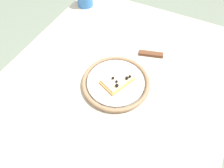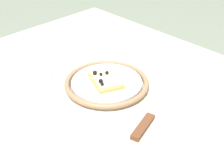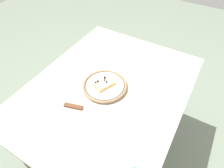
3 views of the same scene
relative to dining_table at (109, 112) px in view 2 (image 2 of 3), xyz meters
The scene contains 5 objects.
dining_table is the anchor object (origin of this frame).
plate 0.11m from the dining_table, 64.07° to the right, with size 0.23×0.23×0.02m.
pizza_slice_near 0.12m from the dining_table, 68.64° to the right, with size 0.12×0.10×0.03m.
knife 0.21m from the dining_table, 12.88° to the right, with size 0.09×0.24×0.01m.
fork 0.19m from the dining_table, 164.20° to the right, with size 0.09×0.19×0.00m.
Camera 2 is at (0.51, -0.49, 1.18)m, focal length 49.69 mm.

